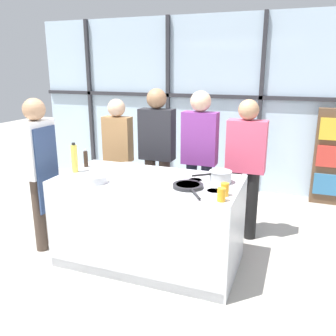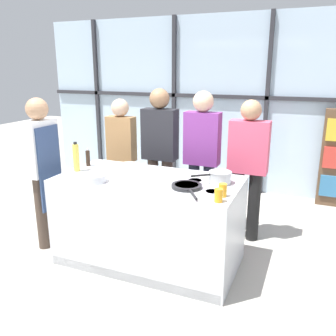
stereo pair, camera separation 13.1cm
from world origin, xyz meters
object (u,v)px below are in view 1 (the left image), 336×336
(saucepan, at_px, (220,176))
(juice_glass_far, at_px, (225,189))
(frying_pan, at_px, (188,186))
(juice_glass_near, at_px, (221,195))
(white_plate, at_px, (127,165))
(pepper_grinder, at_px, (86,159))
(spectator_center_left, at_px, (157,149))
(spectator_center_right, at_px, (199,153))
(mixing_bowl, at_px, (96,179))
(chef, at_px, (40,165))
(spectator_far_left, at_px, (118,151))
(oil_bottle, at_px, (74,158))
(spectator_far_right, at_px, (245,162))

(saucepan, xyz_separation_m, juice_glass_far, (0.12, -0.35, -0.00))
(frying_pan, xyz_separation_m, juice_glass_near, (0.36, -0.23, 0.04))
(saucepan, relative_size, white_plate, 1.27)
(white_plate, height_order, pepper_grinder, pepper_grinder)
(spectator_center_left, xyz_separation_m, frying_pan, (0.73, -1.04, -0.07))
(spectator_center_right, xyz_separation_m, mixing_bowl, (-0.70, -1.22, -0.04))
(mixing_bowl, height_order, pepper_grinder, pepper_grinder)
(juice_glass_near, relative_size, juice_glass_far, 1.00)
(chef, bearing_deg, spectator_center_right, 124.35)
(pepper_grinder, bearing_deg, white_plate, 23.49)
(frying_pan, bearing_deg, saucepan, 46.48)
(spectator_far_left, distance_m, saucepan, 1.72)
(pepper_grinder, bearing_deg, juice_glass_near, -17.71)
(spectator_far_left, bearing_deg, oil_bottle, 90.48)
(spectator_far_right, distance_m, pepper_grinder, 1.82)
(mixing_bowl, relative_size, juice_glass_near, 1.86)
(mixing_bowl, height_order, juice_glass_near, juice_glass_near)
(juice_glass_far, bearing_deg, spectator_center_left, 133.93)
(white_plate, distance_m, mixing_bowl, 0.65)
(white_plate, distance_m, juice_glass_far, 1.35)
(frying_pan, xyz_separation_m, saucepan, (0.24, 0.26, 0.04))
(spectator_far_right, xyz_separation_m, pepper_grinder, (-1.66, -0.75, 0.07))
(oil_bottle, relative_size, juice_glass_far, 2.75)
(spectator_far_left, height_order, juice_glass_near, spectator_far_left)
(saucepan, distance_m, white_plate, 1.13)
(chef, distance_m, spectator_far_right, 2.30)
(white_plate, bearing_deg, spectator_far_left, 126.28)
(spectator_far_left, distance_m, juice_glass_far, 2.00)
(pepper_grinder, bearing_deg, oil_bottle, -87.43)
(saucepan, height_order, juice_glass_far, same)
(spectator_far_left, bearing_deg, chef, 68.67)
(spectator_far_left, distance_m, frying_pan, 1.66)
(spectator_far_left, height_order, spectator_center_left, spectator_center_left)
(juice_glass_far, bearing_deg, frying_pan, 165.66)
(mixing_bowl, distance_m, pepper_grinder, 0.62)
(spectator_center_left, relative_size, white_plate, 6.43)
(oil_bottle, bearing_deg, white_plate, 44.69)
(juice_glass_far, bearing_deg, chef, 176.97)
(spectator_center_left, relative_size, juice_glass_near, 15.17)
(spectator_center_right, distance_m, frying_pan, 1.06)
(spectator_center_left, height_order, frying_pan, spectator_center_left)
(spectator_center_left, bearing_deg, chef, 47.18)
(white_plate, xyz_separation_m, juice_glass_far, (1.23, -0.57, 0.05))
(chef, relative_size, juice_glass_near, 14.63)
(white_plate, distance_m, pepper_grinder, 0.46)
(chef, height_order, spectator_center_left, spectator_center_left)
(oil_bottle, bearing_deg, juice_glass_far, -5.71)
(spectator_far_right, height_order, white_plate, spectator_far_right)
(white_plate, bearing_deg, spectator_far_right, 24.67)
(spectator_center_right, bearing_deg, spectator_far_right, -180.00)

